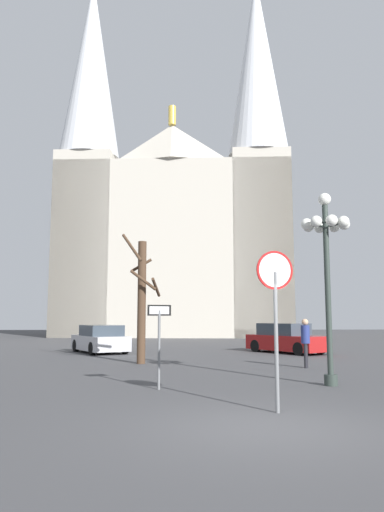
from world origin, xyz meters
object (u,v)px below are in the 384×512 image
(parked_car_far_red, at_px, (286,339))
(street_lamp, at_px, (326,252))
(parked_car_near_silver, at_px, (100,340))
(one_way_arrow_sign, at_px, (159,334))
(cathedral, at_px, (175,214))
(pedestrian_walking, at_px, (305,338))
(stop_sign, at_px, (275,298))
(bare_tree, at_px, (142,298))

(parked_car_far_red, bearing_deg, street_lamp, -97.61)
(parked_car_near_silver, bearing_deg, one_way_arrow_sign, -75.16)
(street_lamp, xyz_separation_m, parked_car_far_red, (1.56, 11.68, -2.95))
(parked_car_far_red, bearing_deg, cathedral, 104.73)
(pedestrian_walking, bearing_deg, parked_car_near_silver, 138.28)
(parked_car_far_red, xyz_separation_m, pedestrian_walking, (-0.97, -7.14, 0.38))
(stop_sign, distance_m, one_way_arrow_sign, 4.00)
(street_lamp, relative_size, parked_car_far_red, 1.16)
(parked_car_near_silver, distance_m, pedestrian_walking, 11.55)
(stop_sign, relative_size, parked_car_far_red, 0.69)
(bare_tree, height_order, pedestrian_walking, bare_tree)
(parked_car_near_silver, height_order, parked_car_far_red, parked_car_far_red)
(cathedral, relative_size, one_way_arrow_sign, 16.84)
(cathedral, relative_size, parked_car_near_silver, 8.19)
(one_way_arrow_sign, relative_size, bare_tree, 0.41)
(cathedral, bearing_deg, street_lamp, -82.96)
(bare_tree, bearing_deg, stop_sign, -71.68)
(stop_sign, relative_size, street_lamp, 0.60)
(one_way_arrow_sign, xyz_separation_m, parked_car_near_silver, (-3.37, 12.73, -0.73))
(one_way_arrow_sign, height_order, pedestrian_walking, one_way_arrow_sign)
(stop_sign, relative_size, pedestrian_walking, 1.79)
(stop_sign, xyz_separation_m, parked_car_near_silver, (-5.77, 15.83, -1.56))
(one_way_arrow_sign, height_order, parked_car_near_silver, one_way_arrow_sign)
(cathedral, relative_size, pedestrian_walking, 20.52)
(street_lamp, xyz_separation_m, parked_car_near_silver, (-8.02, 12.22, -2.98))
(cathedral, distance_m, stop_sign, 38.12)
(stop_sign, bearing_deg, bare_tree, 108.32)
(street_lamp, bearing_deg, stop_sign, -121.99)
(stop_sign, height_order, street_lamp, street_lamp)
(cathedral, xyz_separation_m, parked_car_far_red, (5.67, -21.54, -11.19))
(stop_sign, distance_m, pedestrian_walking, 8.70)
(bare_tree, relative_size, parked_car_near_silver, 1.17)
(cathedral, bearing_deg, stop_sign, -87.12)
(parked_car_near_silver, bearing_deg, bare_tree, -67.16)
(cathedral, relative_size, parked_car_far_red, 7.93)
(stop_sign, bearing_deg, parked_car_far_red, 76.00)
(stop_sign, height_order, pedestrian_walking, stop_sign)
(bare_tree, distance_m, pedestrian_walking, 6.56)
(cathedral, height_order, pedestrian_walking, cathedral)
(bare_tree, xyz_separation_m, pedestrian_walking, (6.13, -1.78, -1.52))
(one_way_arrow_sign, bearing_deg, parked_car_far_red, 63.01)
(one_way_arrow_sign, distance_m, pedestrian_walking, 7.29)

